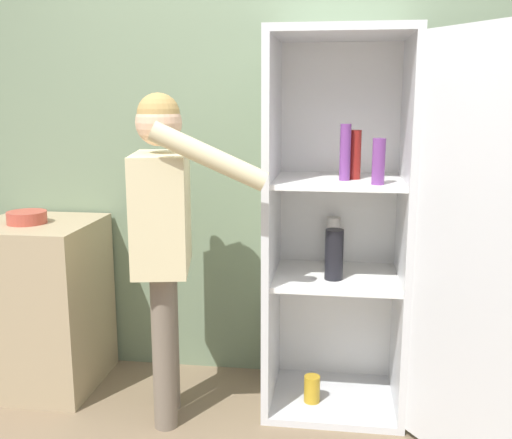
# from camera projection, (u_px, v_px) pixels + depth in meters

# --- Properties ---
(wall_back) EXTENTS (7.00, 0.06, 2.55)m
(wall_back) POSITION_uv_depth(u_px,v_px,m) (273.00, 144.00, 3.16)
(wall_back) COLOR gray
(wall_back) RESTS_ON ground_plane
(refrigerator) EXTENTS (1.08, 1.11, 1.82)m
(refrigerator) POSITION_uv_depth(u_px,v_px,m) (367.00, 232.00, 2.77)
(refrigerator) COLOR silver
(refrigerator) RESTS_ON ground_plane
(person) EXTENTS (0.67, 0.56, 1.54)m
(person) POSITION_uv_depth(u_px,v_px,m) (164.00, 221.00, 2.71)
(person) COLOR #726656
(person) RESTS_ON ground_plane
(counter) EXTENTS (0.58, 0.58, 0.89)m
(counter) POSITION_uv_depth(u_px,v_px,m) (42.00, 304.00, 3.16)
(counter) COLOR tan
(counter) RESTS_ON ground_plane
(bowl) EXTENTS (0.20, 0.20, 0.06)m
(bowl) POSITION_uv_depth(u_px,v_px,m) (27.00, 217.00, 3.04)
(bowl) COLOR #B24738
(bowl) RESTS_ON counter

